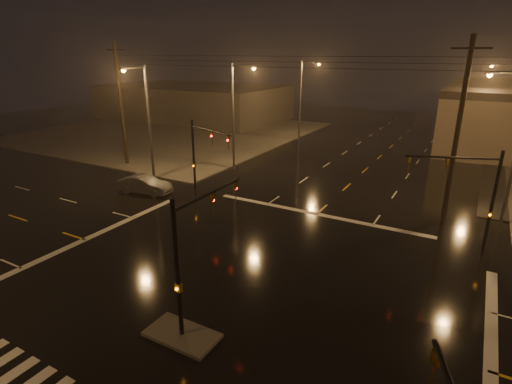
# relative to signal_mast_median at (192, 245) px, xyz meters

# --- Properties ---
(ground) EXTENTS (140.00, 140.00, 0.00)m
(ground) POSITION_rel_signal_mast_median_xyz_m (-0.00, 3.07, -3.75)
(ground) COLOR black
(ground) RESTS_ON ground
(sidewalk_nw) EXTENTS (36.00, 36.00, 0.12)m
(sidewalk_nw) POSITION_rel_signal_mast_median_xyz_m (-30.00, 33.07, -3.69)
(sidewalk_nw) COLOR #413F3A
(sidewalk_nw) RESTS_ON ground
(median_island) EXTENTS (3.00, 1.60, 0.15)m
(median_island) POSITION_rel_signal_mast_median_xyz_m (-0.00, -0.93, -3.68)
(median_island) COLOR #413F3A
(median_island) RESTS_ON ground
(stop_bar_far) EXTENTS (16.00, 0.50, 0.01)m
(stop_bar_far) POSITION_rel_signal_mast_median_xyz_m (-0.00, 14.07, -3.75)
(stop_bar_far) COLOR beige
(stop_bar_far) RESTS_ON ground
(commercial_block) EXTENTS (30.00, 18.00, 5.60)m
(commercial_block) POSITION_rel_signal_mast_median_xyz_m (-35.00, 45.07, -0.95)
(commercial_block) COLOR #45403D
(commercial_block) RESTS_ON ground
(signal_mast_median) EXTENTS (0.25, 4.59, 6.00)m
(signal_mast_median) POSITION_rel_signal_mast_median_xyz_m (0.00, 0.00, 0.00)
(signal_mast_median) COLOR black
(signal_mast_median) RESTS_ON ground
(signal_mast_ne) EXTENTS (4.84, 1.86, 6.00)m
(signal_mast_ne) POSITION_rel_signal_mast_median_xyz_m (9.50, 13.21, 0.04)
(signal_mast_ne) COLOR black
(signal_mast_ne) RESTS_ON ground
(signal_mast_nw) EXTENTS (4.84, 1.86, 6.00)m
(signal_mast_nw) POSITION_rel_signal_mast_median_xyz_m (-9.50, 13.21, 0.04)
(signal_mast_nw) COLOR black
(signal_mast_nw) RESTS_ON ground
(streetlight_1) EXTENTS (2.77, 0.32, 10.00)m
(streetlight_1) POSITION_rel_signal_mast_median_xyz_m (-11.18, 21.07, 2.05)
(streetlight_1) COLOR #38383A
(streetlight_1) RESTS_ON ground
(streetlight_2) EXTENTS (2.77, 0.32, 10.00)m
(streetlight_2) POSITION_rel_signal_mast_median_xyz_m (-11.18, 37.07, 2.05)
(streetlight_2) COLOR #38383A
(streetlight_2) RESTS_ON ground
(streetlight_4) EXTENTS (2.77, 0.32, 10.00)m
(streetlight_4) POSITION_rel_signal_mast_median_xyz_m (11.18, 39.07, 2.05)
(streetlight_4) COLOR #38383A
(streetlight_4) RESTS_ON ground
(streetlight_5) EXTENTS (0.32, 2.77, 10.00)m
(streetlight_5) POSITION_rel_signal_mast_median_xyz_m (-16.00, 14.26, 2.05)
(streetlight_5) COLOR #38383A
(streetlight_5) RESTS_ON ground
(utility_pole_0) EXTENTS (2.20, 0.32, 12.00)m
(utility_pole_0) POSITION_rel_signal_mast_median_xyz_m (-22.00, 17.07, 2.38)
(utility_pole_0) COLOR black
(utility_pole_0) RESTS_ON ground
(utility_pole_1) EXTENTS (2.20, 0.32, 12.00)m
(utility_pole_1) POSITION_rel_signal_mast_median_xyz_m (8.00, 17.07, 2.38)
(utility_pole_1) COLOR black
(utility_pole_1) RESTS_ON ground
(car_crossing) EXTENTS (4.64, 2.33, 1.46)m
(car_crossing) POSITION_rel_signal_mast_median_xyz_m (-13.95, 11.37, -3.02)
(car_crossing) COLOR #505357
(car_crossing) RESTS_ON ground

